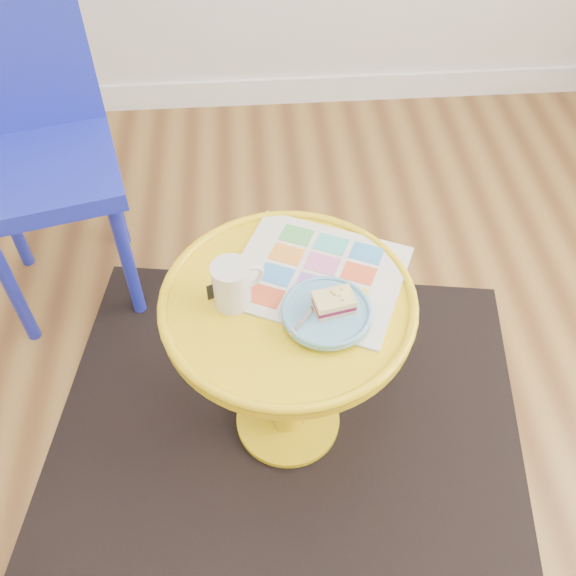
{
  "coord_description": "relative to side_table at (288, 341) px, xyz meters",
  "views": [
    {
      "loc": [
        0.24,
        -0.54,
        1.63
      ],
      "look_at": [
        0.31,
        0.37,
        0.58
      ],
      "focal_mm": 40.0,
      "sensor_mm": 36.0,
      "label": 1
    }
  ],
  "objects": [
    {
      "name": "rug",
      "position": [
        0.0,
        0.0,
        -0.39
      ],
      "size": [
        1.46,
        1.29,
        0.01
      ],
      "primitive_type": "cube",
      "rotation": [
        0.0,
        0.0,
        -0.16
      ],
      "color": "black",
      "rests_on": "ground"
    },
    {
      "name": "mug",
      "position": [
        -0.12,
        0.01,
        0.21
      ],
      "size": [
        0.12,
        0.08,
        0.11
      ],
      "rotation": [
        0.0,
        0.0,
        0.37
      ],
      "color": "silver",
      "rests_on": "side_table"
    },
    {
      "name": "cake_slice",
      "position": [
        0.09,
        -0.05,
        0.2
      ],
      "size": [
        0.09,
        0.07,
        0.04
      ],
      "rotation": [
        0.0,
        0.0,
        0.21
      ],
      "color": "#D3BC8C",
      "rests_on": "plate"
    },
    {
      "name": "newspaper",
      "position": [
        0.07,
        0.07,
        0.16
      ],
      "size": [
        0.47,
        0.45,
        0.01
      ],
      "primitive_type": "cube",
      "rotation": [
        0.0,
        0.0,
        -0.43
      ],
      "color": "silver",
      "rests_on": "side_table"
    },
    {
      "name": "plate",
      "position": [
        0.08,
        -0.06,
        0.17
      ],
      "size": [
        0.19,
        0.19,
        0.02
      ],
      "color": "#5F9EC9",
      "rests_on": "newspaper"
    },
    {
      "name": "side_table",
      "position": [
        0.0,
        0.0,
        0.0
      ],
      "size": [
        0.57,
        0.57,
        0.54
      ],
      "color": "yellow",
      "rests_on": "ground"
    },
    {
      "name": "floor",
      "position": [
        -0.31,
        -0.37,
        -0.39
      ],
      "size": [
        4.0,
        4.0,
        0.0
      ],
      "primitive_type": "plane",
      "color": "brown",
      "rests_on": "ground"
    },
    {
      "name": "fork",
      "position": [
        0.05,
        -0.06,
        0.18
      ],
      "size": [
        0.1,
        0.12,
        0.0
      ],
      "rotation": [
        0.0,
        0.0,
        -0.65
      ],
      "color": "silver",
      "rests_on": "plate"
    },
    {
      "name": "chair",
      "position": [
        -0.67,
        0.64,
        0.16
      ],
      "size": [
        0.51,
        0.51,
        0.95
      ],
      "rotation": [
        0.0,
        0.0,
        0.24
      ],
      "color": "#1B25B5",
      "rests_on": "ground"
    }
  ]
}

